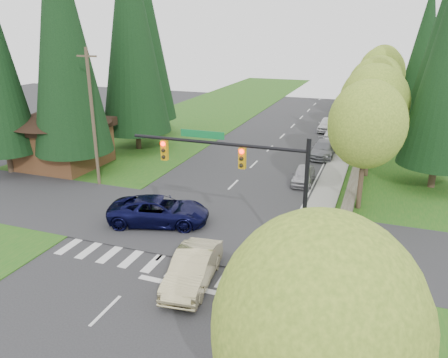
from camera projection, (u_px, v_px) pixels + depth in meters
The scene contains 30 objects.
ground at pixel (119, 297), 19.28m from camera, with size 120.00×120.00×0.00m, color #28282B.
grass_east at pixel (416, 185), 32.76m from camera, with size 14.00×110.00×0.06m, color #1A5516.
grass_west at pixel (119, 153), 41.22m from camera, with size 14.00×110.00×0.06m, color #1A5516.
cross_street at pixel (193, 225), 26.37m from camera, with size 120.00×8.00×0.10m, color #28282B.
sidewalk_east at pixel (336, 169), 36.50m from camera, with size 1.80×80.00×0.13m, color gray.
curb_east at pixel (326, 168), 36.78m from camera, with size 0.20×80.00×0.13m, color gray.
stone_wall_north at pixel (364, 144), 42.94m from camera, with size 0.70×40.00×0.70m, color #4C4438.
traffic_signal at pixel (246, 171), 20.20m from camera, with size 8.70×0.37×6.80m.
brown_building at pixel (62, 130), 36.41m from camera, with size 8.40×8.40×5.40m.
utility_pole at pixel (93, 117), 31.30m from camera, with size 1.60×0.24×10.00m.
decid_tree_0 at pixel (367, 125), 26.84m from camera, with size 4.80×4.80×8.37m.
decid_tree_1 at pixel (374, 104), 32.94m from camera, with size 5.20×5.20×8.80m.
decid_tree_2 at pixel (375, 90), 39.16m from camera, with size 5.00×5.00×8.82m.
decid_tree_3 at pixel (378, 84), 45.41m from camera, with size 5.00×5.00×8.55m.
decid_tree_4 at pixel (381, 74), 51.45m from camera, with size 5.40×5.40×9.18m.
decid_tree_5 at pixel (380, 72), 57.89m from camera, with size 4.80×4.80×8.30m.
decid_tree_6 at pixel (383, 66), 63.95m from camera, with size 5.20×5.20×8.86m.
decid_tree_south at pixel (319, 330), 9.20m from camera, with size 4.60×4.60×7.92m.
conifer_w_a at pixel (62, 34), 32.35m from camera, with size 6.12×6.12×19.80m.
conifer_w_b at pixel (66, 45), 37.20m from camera, with size 5.44×5.44×17.80m.
conifer_w_c at pixel (131, 27), 38.94m from camera, with size 6.46×6.46×20.80m.
conifer_w_e at pixel (146, 37), 45.24m from camera, with size 5.78×5.78×18.80m.
conifer_e_c at pixel (425, 44), 54.17m from camera, with size 5.10×5.10×16.80m.
sedan_champagne at pixel (193, 268), 20.07m from camera, with size 1.69×4.85×1.60m, color #CDBE88.
suv_navy at pixel (159, 211), 26.25m from camera, with size 2.76×5.99×1.67m, color black.
parked_car_a at pixel (303, 175), 33.16m from camera, with size 1.53×3.81×1.30m, color #A4A4A9.
parked_car_b at pixel (323, 149), 39.93m from camera, with size 1.98×4.87×1.41m, color slate.
parked_car_c at pixel (335, 135), 45.31m from camera, with size 1.48×4.23×1.39m, color #BABABF.
parked_car_d at pixel (327, 124), 49.78m from camera, with size 1.77×4.41×1.50m, color white.
parked_car_e at pixel (340, 106), 61.91m from camera, with size 1.88×4.63×1.34m, color #BABBC0.
Camera 1 is at (10.05, -13.85, 11.33)m, focal length 35.00 mm.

